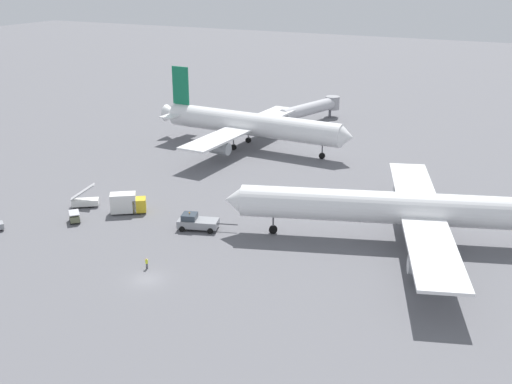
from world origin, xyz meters
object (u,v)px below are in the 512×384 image
at_px(gse_stair_truck_yellow, 85,201).
at_px(ground_crew_ramp_agent_by_cones, 147,263).
at_px(pushback_tug, 197,222).
at_px(jet_bridge, 314,108).
at_px(gse_catering_truck_tall, 128,203).
at_px(airliner_being_pushed, 409,209).
at_px(gse_baggage_cart_near_cluster, 75,217).
at_px(airliner_at_gate_left, 251,125).

distance_m(gse_stair_truck_yellow, ground_crew_ramp_agent_by_cones, 27.43).
height_order(pushback_tug, jet_bridge, jet_bridge).
bearing_deg(pushback_tug, gse_catering_truck_tall, 177.64).
xyz_separation_m(airliner_being_pushed, gse_baggage_cart_near_cluster, (-50.19, -16.66, -4.31)).
height_order(ground_crew_ramp_agent_by_cones, jet_bridge, jet_bridge).
relative_size(gse_catering_truck_tall, ground_crew_ramp_agent_by_cones, 3.83).
bearing_deg(pushback_tug, airliner_being_pushed, 18.27).
relative_size(gse_baggage_cart_near_cluster, jet_bridge, 0.14).
xyz_separation_m(gse_baggage_cart_near_cluster, jet_bridge, (10.11, 80.52, 2.99)).
bearing_deg(pushback_tug, ground_crew_ramp_agent_by_cones, -86.36).
bearing_deg(ground_crew_ramp_agent_by_cones, gse_catering_truck_tall, 134.14).
xyz_separation_m(airliner_at_gate_left, airliner_being_pushed, (43.90, -34.66, -0.28)).
bearing_deg(gse_stair_truck_yellow, pushback_tug, 0.83).
distance_m(gse_catering_truck_tall, gse_stair_truck_yellow, 8.55).
distance_m(gse_catering_truck_tall, gse_baggage_cart_near_cluster, 8.89).
distance_m(gse_catering_truck_tall, jet_bridge, 73.68).
xyz_separation_m(airliner_being_pushed, gse_stair_truck_yellow, (-53.29, -10.53, -4.15)).
relative_size(gse_baggage_cart_near_cluster, ground_crew_ramp_agent_by_cones, 1.90).
relative_size(airliner_at_gate_left, gse_stair_truck_yellow, 9.95).
height_order(gse_baggage_cart_near_cluster, jet_bridge, jet_bridge).
bearing_deg(pushback_tug, airliner_at_gate_left, 106.17).
bearing_deg(gse_baggage_cart_near_cluster, gse_stair_truck_yellow, 116.86).
relative_size(airliner_at_gate_left, jet_bridge, 2.15).
distance_m(ground_crew_ramp_agent_by_cones, jet_bridge, 89.43).
height_order(gse_catering_truck_tall, ground_crew_ramp_agent_by_cones, gse_catering_truck_tall).
xyz_separation_m(gse_stair_truck_yellow, jet_bridge, (13.22, 74.39, 2.83)).
bearing_deg(airliner_being_pushed, ground_crew_ramp_agent_by_cones, -140.23).
height_order(gse_stair_truck_yellow, ground_crew_ramp_agent_by_cones, gse_stair_truck_yellow).
xyz_separation_m(airliner_at_gate_left, pushback_tug, (13.01, -44.86, -4.27)).
bearing_deg(jet_bridge, gse_stair_truck_yellow, -100.07).
relative_size(airliner_being_pushed, pushback_tug, 5.59).
xyz_separation_m(gse_catering_truck_tall, gse_stair_truck_yellow, (-8.47, -0.90, -0.73)).
relative_size(pushback_tug, gse_catering_truck_tall, 1.55).
bearing_deg(gse_stair_truck_yellow, gse_catering_truck_tall, 6.05).
bearing_deg(ground_crew_ramp_agent_by_cones, airliner_being_pushed, 39.77).
bearing_deg(gse_stair_truck_yellow, airliner_at_gate_left, 78.26).
distance_m(airliner_at_gate_left, jet_bridge, 29.50).
bearing_deg(gse_catering_truck_tall, gse_stair_truck_yellow, -173.95).
bearing_deg(ground_crew_ramp_agent_by_cones, gse_stair_truck_yellow, 148.29).
relative_size(airliner_at_gate_left, airliner_being_pushed, 0.90).
xyz_separation_m(pushback_tug, gse_catering_truck_tall, (-13.92, 0.57, 0.57)).
bearing_deg(ground_crew_ramp_agent_by_cones, gse_baggage_cart_near_cluster, 157.73).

